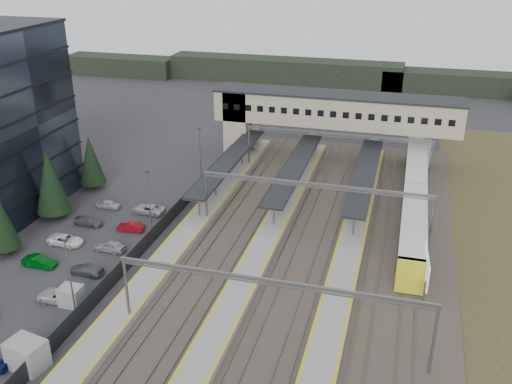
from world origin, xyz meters
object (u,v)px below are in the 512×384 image
(relay_cabin_near, at_px, (27,355))
(footbridge, at_px, (319,112))
(billboard, at_px, (426,268))
(relay_cabin_far, at_px, (71,296))
(train, at_px, (415,197))

(relay_cabin_near, relative_size, footbridge, 0.09)
(relay_cabin_near, bearing_deg, footbridge, 75.40)
(billboard, bearing_deg, footbridge, 115.13)
(footbridge, xyz_separation_m, billboard, (17.70, -37.73, -4.73))
(relay_cabin_far, distance_m, footbridge, 52.21)
(relay_cabin_near, bearing_deg, train, 52.25)
(relay_cabin_far, bearing_deg, train, 43.66)
(train, bearing_deg, footbridge, 132.82)
(train, bearing_deg, billboard, -86.02)
(relay_cabin_far, relative_size, billboard, 0.39)
(relay_cabin_near, distance_m, footbridge, 60.52)
(relay_cabin_far, bearing_deg, billboard, 18.20)
(relay_cabin_near, bearing_deg, billboard, 31.94)
(relay_cabin_far, height_order, footbridge, footbridge)
(train, relative_size, billboard, 7.40)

